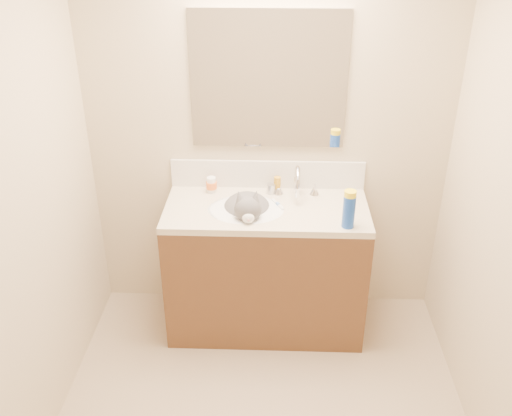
# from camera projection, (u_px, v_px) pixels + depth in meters

# --- Properties ---
(room_shell) EXTENTS (2.24, 2.54, 2.52)m
(room_shell) POSITION_uv_depth(u_px,v_px,m) (263.00, 184.00, 2.20)
(room_shell) COLOR #C1AF90
(room_shell) RESTS_ON ground
(vanity_cabinet) EXTENTS (1.20, 0.55, 0.82)m
(vanity_cabinet) POSITION_uv_depth(u_px,v_px,m) (266.00, 270.00, 3.57)
(vanity_cabinet) COLOR #52321C
(vanity_cabinet) RESTS_ON ground
(counter_slab) EXTENTS (1.20, 0.55, 0.04)m
(counter_slab) POSITION_uv_depth(u_px,v_px,m) (266.00, 210.00, 3.36)
(counter_slab) COLOR beige
(counter_slab) RESTS_ON vanity_cabinet
(basin) EXTENTS (0.45, 0.36, 0.14)m
(basin) POSITION_uv_depth(u_px,v_px,m) (246.00, 220.00, 3.36)
(basin) COLOR white
(basin) RESTS_ON vanity_cabinet
(faucet) EXTENTS (0.28, 0.20, 0.21)m
(faucet) POSITION_uv_depth(u_px,v_px,m) (297.00, 184.00, 3.42)
(faucet) COLOR silver
(faucet) RESTS_ON counter_slab
(cat) EXTENTS (0.36, 0.43, 0.33)m
(cat) POSITION_uv_depth(u_px,v_px,m) (247.00, 212.00, 3.36)
(cat) COLOR #524F52
(cat) RESTS_ON basin
(backsplash) EXTENTS (1.20, 0.02, 0.18)m
(backsplash) POSITION_uv_depth(u_px,v_px,m) (268.00, 174.00, 3.54)
(backsplash) COLOR silver
(backsplash) RESTS_ON counter_slab
(mirror) EXTENTS (0.90, 0.02, 0.80)m
(mirror) POSITION_uv_depth(u_px,v_px,m) (269.00, 81.00, 3.26)
(mirror) COLOR white
(mirror) RESTS_ON room_shell
(pill_bottle) EXTENTS (0.07, 0.07, 0.10)m
(pill_bottle) POSITION_uv_depth(u_px,v_px,m) (211.00, 185.00, 3.50)
(pill_bottle) COLOR white
(pill_bottle) RESTS_ON counter_slab
(pill_label) EXTENTS (0.08, 0.08, 0.04)m
(pill_label) POSITION_uv_depth(u_px,v_px,m) (211.00, 185.00, 3.50)
(pill_label) COLOR orange
(pill_label) RESTS_ON pill_bottle
(silver_jar) EXTENTS (0.07, 0.07, 0.06)m
(silver_jar) POSITION_uv_depth(u_px,v_px,m) (271.00, 189.00, 3.49)
(silver_jar) COLOR #B7B7BC
(silver_jar) RESTS_ON counter_slab
(amber_bottle) EXTENTS (0.04, 0.04, 0.10)m
(amber_bottle) POSITION_uv_depth(u_px,v_px,m) (277.00, 185.00, 3.50)
(amber_bottle) COLOR #C28916
(amber_bottle) RESTS_ON counter_slab
(toothbrush) EXTENTS (0.08, 0.13, 0.01)m
(toothbrush) POSITION_uv_depth(u_px,v_px,m) (278.00, 204.00, 3.37)
(toothbrush) COLOR white
(toothbrush) RESTS_ON counter_slab
(toothbrush_head) EXTENTS (0.03, 0.03, 0.02)m
(toothbrush_head) POSITION_uv_depth(u_px,v_px,m) (278.00, 204.00, 3.37)
(toothbrush_head) COLOR #6994DF
(toothbrush_head) RESTS_ON counter_slab
(spray_can) EXTENTS (0.09, 0.09, 0.19)m
(spray_can) POSITION_uv_depth(u_px,v_px,m) (349.00, 212.00, 3.11)
(spray_can) COLOR #1944AF
(spray_can) RESTS_ON counter_slab
(spray_cap) EXTENTS (0.08, 0.08, 0.04)m
(spray_cap) POSITION_uv_depth(u_px,v_px,m) (350.00, 194.00, 3.06)
(spray_cap) COLOR yellow
(spray_cap) RESTS_ON spray_can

